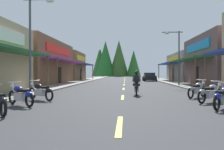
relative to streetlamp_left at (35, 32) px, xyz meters
The scene contains 17 objects.
ground 20.49m from the streetlamp_left, 74.37° to the left, with size 10.71×97.76×0.10m, color #38383A.
sidewalk_left 19.79m from the streetlamp_left, 93.81° to the left, with size 2.69×97.76×0.12m, color gray.
sidewalk_right 23.16m from the streetlamp_left, 57.95° to the left, with size 2.69×97.76×0.12m, color gray.
centerline_dashes 22.96m from the streetlamp_left, 76.15° to the left, with size 0.16×70.73×0.01m.
storefront_left_middle 15.44m from the streetlamp_left, 115.51° to the left, with size 9.85×13.94×5.38m.
storefront_left_far 27.90m from the streetlamp_left, 103.23° to the left, with size 9.36×9.71×5.14m.
storefront_right_far 29.34m from the streetlamp_left, 54.78° to the left, with size 8.75×12.13×4.56m.
streetlamp_left is the anchor object (origin of this frame).
streetlamp_right 14.90m from the streetlamp_left, 43.45° to the left, with size 2.18×0.30×5.77m.
motorcycle_parked_right_2 11.02m from the streetlamp_left, 24.70° to the right, with size 1.46×1.69×1.04m.
motorcycle_parked_right_3 10.60m from the streetlamp_left, 14.32° to the right, with size 1.73×1.42×1.04m.
motorcycle_parked_right_4 10.31m from the streetlamp_left, ahead, with size 1.55×1.62×1.04m.
motorcycle_parked_left_3 5.46m from the streetlamp_left, 76.14° to the right, with size 1.77×1.37×1.04m.
motorcycle_parked_left_4 4.23m from the streetlamp_left, 61.67° to the right, with size 1.82×1.29×1.04m.
rider_cruising_lead 7.15m from the streetlamp_left, ahead, with size 0.60×2.14×1.57m.
parked_car_curbside 26.17m from the streetlamp_left, 68.38° to the left, with size 2.10×4.32×1.40m.
treeline_backdrop 68.03m from the streetlamp_left, 90.08° to the left, with size 18.47×12.17×12.98m.
Camera 1 is at (0.17, 0.94, 1.47)m, focal length 35.95 mm.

